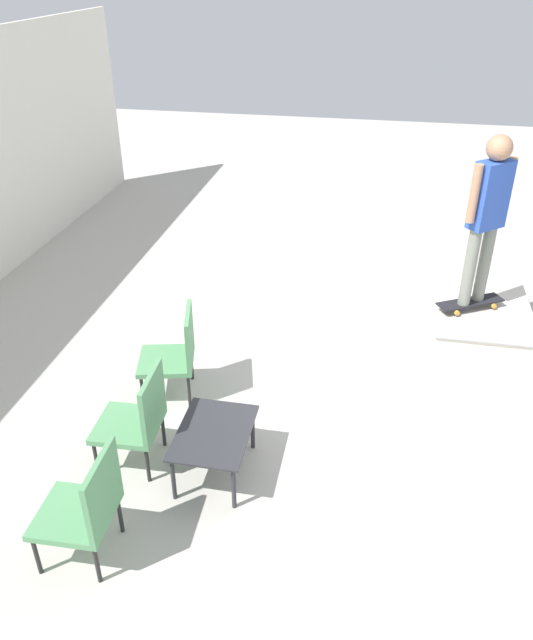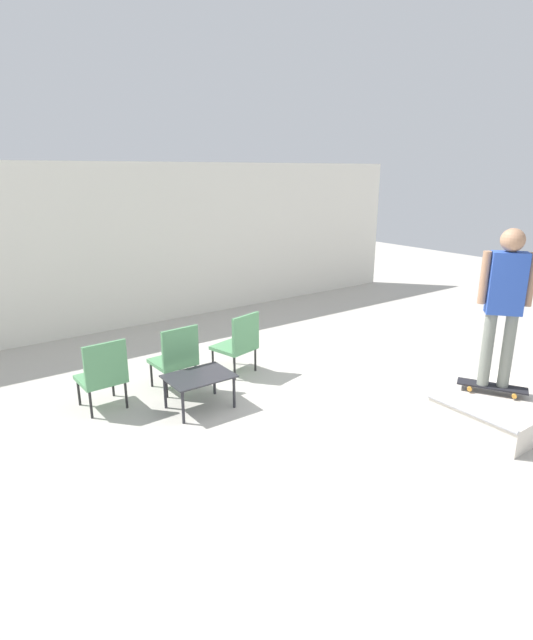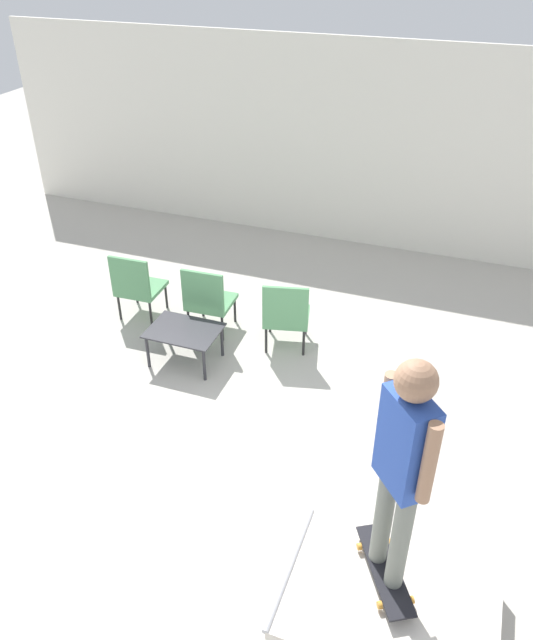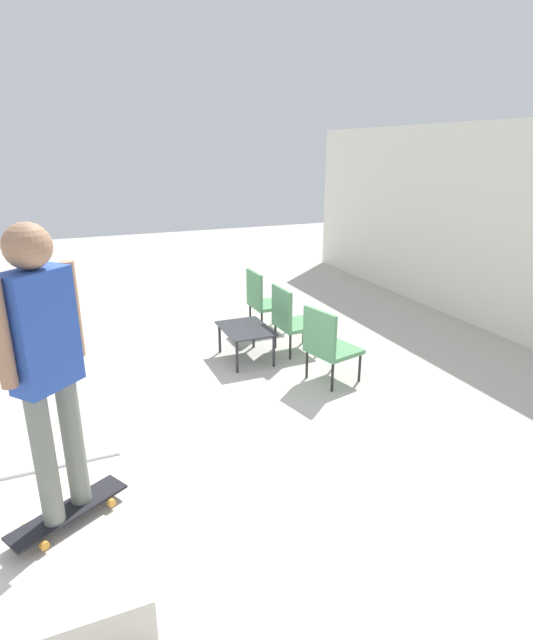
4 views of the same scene
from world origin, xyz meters
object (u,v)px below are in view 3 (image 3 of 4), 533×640
object	(u,v)px
person_skater	(403,459)
patio_chair_right	(286,314)
skate_ramp_box	(388,610)
patio_chair_left	(137,285)
skateboard_on_ramp	(385,569)
patio_chair_center	(208,299)
coffee_table	(184,334)

from	to	relation	value
person_skater	patio_chair_right	size ratio (longest dim) A/B	2.03
skate_ramp_box	patio_chair_right	distance (m)	3.54
person_skater	patio_chair_left	world-z (taller)	person_skater
skateboard_on_ramp	patio_chair_center	bearing A→B (deg)	-166.48
coffee_table	patio_chair_right	world-z (taller)	patio_chair_right
patio_chair_right	skate_ramp_box	bearing A→B (deg)	106.96
person_skater	patio_chair_center	distance (m)	4.09
skate_ramp_box	patio_chair_left	world-z (taller)	patio_chair_left
person_skater	patio_chair_left	xyz separation A→B (m)	(-3.69, 2.88, -1.02)
person_skater	skate_ramp_box	bearing A→B (deg)	-14.10
skate_ramp_box	patio_chair_left	bearing A→B (deg)	141.19
patio_chair_center	skate_ramp_box	bearing A→B (deg)	130.16
skateboard_on_ramp	patio_chair_left	bearing A→B (deg)	-157.77
skateboard_on_ramp	coffee_table	bearing A→B (deg)	-159.23
person_skater	coffee_table	distance (m)	3.70
patio_chair_right	patio_chair_left	bearing A→B (deg)	-13.64
patio_chair_left	patio_chair_right	xyz separation A→B (m)	(1.97, 0.00, 0.00)
coffee_table	patio_chair_center	xyz separation A→B (m)	(0.00, 0.64, 0.10)
skate_ramp_box	patio_chair_left	xyz separation A→B (m)	(-3.76, 3.03, 0.33)
skate_ramp_box	skateboard_on_ramp	bearing A→B (deg)	116.77
skateboard_on_ramp	patio_chair_left	distance (m)	4.68
skate_ramp_box	patio_chair_center	bearing A→B (deg)	132.66
skateboard_on_ramp	patio_chair_center	size ratio (longest dim) A/B	0.85
patio_chair_right	person_skater	bearing A→B (deg)	107.15
skateboard_on_ramp	patio_chair_right	size ratio (longest dim) A/B	0.85
coffee_table	patio_chair_right	bearing A→B (deg)	32.92
patio_chair_right	skateboard_on_ramp	bearing A→B (deg)	107.15
skateboard_on_ramp	patio_chair_center	world-z (taller)	patio_chair_center
person_skater	patio_chair_center	world-z (taller)	person_skater
skate_ramp_box	coffee_table	size ratio (longest dim) A/B	1.89
skateboard_on_ramp	patio_chair_right	world-z (taller)	patio_chair_right
patio_chair_left	patio_chair_right	bearing A→B (deg)	178.13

